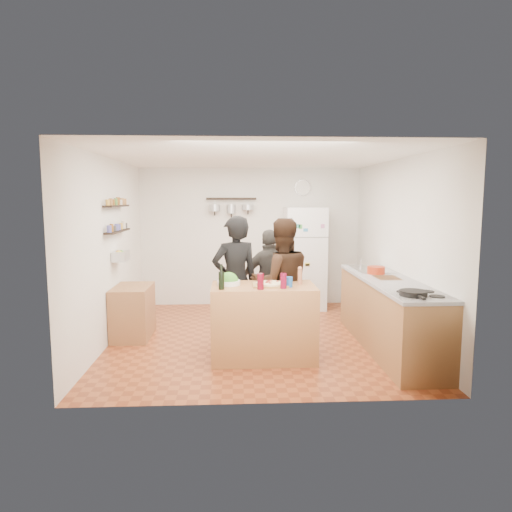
{
  "coord_description": "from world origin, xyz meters",
  "views": [
    {
      "loc": [
        -0.32,
        -6.25,
        1.95
      ],
      "look_at": [
        0.0,
        0.1,
        1.15
      ],
      "focal_mm": 32.0,
      "sensor_mm": 36.0,
      "label": 1
    }
  ],
  "objects": [
    {
      "name": "cutting_board",
      "position": [
        1.7,
        -0.44,
        0.91
      ],
      "size": [
        0.3,
        0.4,
        0.02
      ],
      "primitive_type": "cube",
      "color": "brown",
      "rests_on": "counter_run"
    },
    {
      "name": "room_shell",
      "position": [
        0.0,
        0.39,
        1.25
      ],
      "size": [
        4.2,
        4.2,
        4.2
      ],
      "color": "brown",
      "rests_on": "ground"
    },
    {
      "name": "wine_glass_near",
      "position": [
        -0.01,
        -1.08,
        1.0
      ],
      "size": [
        0.08,
        0.08,
        0.19
      ],
      "primitive_type": "cylinder",
      "color": "#580715",
      "rests_on": "prep_island"
    },
    {
      "name": "side_table",
      "position": [
        -1.74,
        0.11,
        0.36
      ],
      "size": [
        0.5,
        0.8,
        0.73
      ],
      "primitive_type": "cube",
      "color": "#9F7242",
      "rests_on": "floor"
    },
    {
      "name": "person_back",
      "position": [
        0.21,
        0.21,
        0.76
      ],
      "size": [
        0.91,
        0.43,
        1.52
      ],
      "primitive_type": "imported",
      "rotation": [
        0.0,
        0.0,
        3.21
      ],
      "color": "#2B2826",
      "rests_on": "floor"
    },
    {
      "name": "person_left",
      "position": [
        -0.3,
        -0.31,
        0.87
      ],
      "size": [
        0.73,
        0.6,
        1.73
      ],
      "primitive_type": "imported",
      "rotation": [
        0.0,
        0.0,
        3.47
      ],
      "color": "black",
      "rests_on": "floor"
    },
    {
      "name": "red_bowl",
      "position": [
        1.65,
        -0.12,
        0.97
      ],
      "size": [
        0.24,
        0.24,
        0.1
      ],
      "primitive_type": "cylinder",
      "color": "#A32C12",
      "rests_on": "counter_run"
    },
    {
      "name": "prep_island",
      "position": [
        0.04,
        -0.84,
        0.46
      ],
      "size": [
        1.25,
        0.72,
        0.91
      ],
      "primitive_type": "cube",
      "color": "#9D6D39",
      "rests_on": "floor"
    },
    {
      "name": "pepper_mill",
      "position": [
        0.49,
        -0.79,
        1.0
      ],
      "size": [
        0.05,
        0.05,
        0.17
      ],
      "primitive_type": "cylinder",
      "color": "#A76646",
      "rests_on": "prep_island"
    },
    {
      "name": "wine_bottle",
      "position": [
        -0.46,
        -1.06,
        1.01
      ],
      "size": [
        0.07,
        0.07,
        0.2
      ],
      "primitive_type": "cylinder",
      "color": "black",
      "rests_on": "prep_island"
    },
    {
      "name": "spice_shelf_upper",
      "position": [
        -1.93,
        0.2,
        1.85
      ],
      "size": [
        0.12,
        1.0,
        0.02
      ],
      "primitive_type": "cube",
      "color": "black",
      "rests_on": "left_wall"
    },
    {
      "name": "pizza",
      "position": [
        0.12,
        -0.86,
        0.94
      ],
      "size": [
        0.34,
        0.34,
        0.02
      ],
      "primitive_type": "cylinder",
      "color": "beige",
      "rests_on": "pizza_board"
    },
    {
      "name": "skillet",
      "position": [
        1.6,
        -1.56,
        0.95
      ],
      "size": [
        0.29,
        0.29,
        0.06
      ],
      "primitive_type": "cylinder",
      "color": "black",
      "rests_on": "stove_top"
    },
    {
      "name": "sink",
      "position": [
        1.7,
        0.3,
        0.92
      ],
      "size": [
        0.5,
        0.8,
        0.03
      ],
      "primitive_type": "cube",
      "color": "silver",
      "rests_on": "counter_run"
    },
    {
      "name": "stove_top",
      "position": [
        1.7,
        -1.5,
        0.91
      ],
      "size": [
        0.6,
        0.62,
        0.02
      ],
      "primitive_type": "cube",
      "color": "white",
      "rests_on": "counter_run"
    },
    {
      "name": "produce_basket",
      "position": [
        -1.9,
        0.2,
        1.15
      ],
      "size": [
        0.18,
        0.35,
        0.14
      ],
      "primitive_type": "cube",
      "color": "silver",
      "rests_on": "left_wall"
    },
    {
      "name": "pizza_board",
      "position": [
        0.12,
        -0.86,
        0.92
      ],
      "size": [
        0.42,
        0.34,
        0.02
      ],
      "primitive_type": "cube",
      "color": "olive",
      "rests_on": "prep_island"
    },
    {
      "name": "wine_glass_far",
      "position": [
        0.26,
        -1.04,
        1.0
      ],
      "size": [
        0.07,
        0.07,
        0.18
      ],
      "primitive_type": "cylinder",
      "color": "maroon",
      "rests_on": "prep_island"
    },
    {
      "name": "person_center",
      "position": [
        0.31,
        -0.39,
        0.85
      ],
      "size": [
        0.91,
        0.76,
        1.7
      ],
      "primitive_type": "imported",
      "rotation": [
        0.0,
        0.0,
        3.29
      ],
      "color": "black",
      "rests_on": "floor"
    },
    {
      "name": "wall_clock",
      "position": [
        0.95,
        2.08,
        2.15
      ],
      "size": [
        0.3,
        0.03,
        0.3
      ],
      "primitive_type": "cylinder",
      "rotation": [
        1.57,
        0.0,
        0.0
      ],
      "color": "silver",
      "rests_on": "back_wall"
    },
    {
      "name": "fridge",
      "position": [
        0.95,
        1.75,
        0.9
      ],
      "size": [
        0.7,
        0.68,
        1.8
      ],
      "primitive_type": "cube",
      "color": "white",
      "rests_on": "floor"
    },
    {
      "name": "salad_bowl",
      "position": [
        -0.38,
        -0.79,
        0.94
      ],
      "size": [
        0.28,
        0.28,
        0.06
      ],
      "primitive_type": "cylinder",
      "color": "silver",
      "rests_on": "prep_island"
    },
    {
      "name": "pot_rack",
      "position": [
        -0.35,
        2.0,
        1.95
      ],
      "size": [
        0.9,
        0.04,
        0.04
      ],
      "primitive_type": "cube",
      "color": "black",
      "rests_on": "back_wall"
    },
    {
      "name": "spice_shelf_lower",
      "position": [
        -1.93,
        0.2,
        1.5
      ],
      "size": [
        0.12,
        1.0,
        0.02
      ],
      "primitive_type": "cube",
      "color": "black",
      "rests_on": "left_wall"
    },
    {
      "name": "counter_run",
      "position": [
        1.7,
        -0.55,
        0.45
      ],
      "size": [
        0.63,
        2.63,
        0.9
      ],
      "primitive_type": "cube",
      "color": "#9E7042",
      "rests_on": "floor"
    },
    {
      "name": "salt_canister",
      "position": [
        0.34,
        -0.96,
        0.97
      ],
      "size": [
        0.08,
        0.08,
        0.12
      ],
      "primitive_type": "cylinder",
      "color": "#1B4F97",
      "rests_on": "prep_island"
    }
  ]
}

